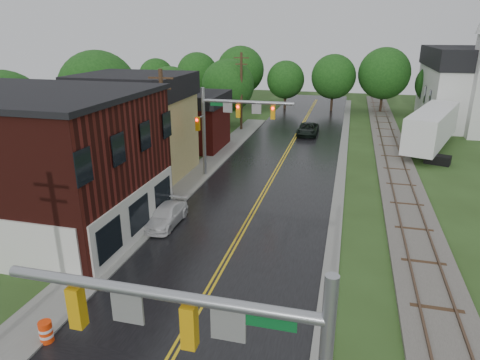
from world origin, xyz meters
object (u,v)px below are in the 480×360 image
at_px(construction_barrel, 46,332).
at_px(utility_pole_c, 241,90).
at_px(tree_left_b, 99,93).
at_px(church, 473,78).
at_px(traffic_signal_near, 224,353).
at_px(utility_pole_b, 164,132).
at_px(pickup_white, 166,215).
at_px(traffic_signal_far, 229,117).
at_px(tree_left_c, 172,95).
at_px(semi_trailer, 432,126).
at_px(tree_left_e, 229,87).
at_px(tree_left_a, 5,117).
at_px(brick_building, 26,162).
at_px(suv_dark, 308,129).

bearing_deg(construction_barrel, utility_pole_c, 92.73).
distance_m(tree_left_b, construction_barrel, 29.16).
height_order(church, traffic_signal_near, church).
xyz_separation_m(utility_pole_b, tree_left_b, (-11.05, 9.90, 1.00)).
bearing_deg(pickup_white, traffic_signal_far, 82.83).
relative_size(traffic_signal_near, utility_pole_b, 0.82).
xyz_separation_m(tree_left_c, semi_trailer, (27.58, 0.07, -2.11)).
bearing_deg(tree_left_e, semi_trailer, -14.72).
relative_size(utility_pole_c, tree_left_b, 0.93).
relative_size(church, utility_pole_b, 2.22).
xyz_separation_m(tree_left_a, tree_left_c, (6.00, 18.00, -0.60)).
xyz_separation_m(tree_left_e, pickup_white, (4.05, -28.65, -4.21)).
xyz_separation_m(brick_building, pickup_white, (7.68, 2.25, -3.55)).
distance_m(pickup_white, semi_trailer, 29.37).
xyz_separation_m(tree_left_a, construction_barrel, (14.85, -15.65, -4.66)).
bearing_deg(traffic_signal_far, traffic_signal_near, -74.48).
relative_size(utility_pole_c, construction_barrel, 9.94).
distance_m(brick_building, suv_dark, 31.70).
xyz_separation_m(traffic_signal_far, suv_dark, (4.70, 16.37, -4.30)).
bearing_deg(church, traffic_signal_near, -107.72).
bearing_deg(traffic_signal_near, tree_left_a, 139.53).
xyz_separation_m(tree_left_b, suv_dark, (19.08, 11.47, -5.05)).
relative_size(utility_pole_b, tree_left_c, 1.18).
bearing_deg(tree_left_b, traffic_signal_far, -18.81).
xyz_separation_m(brick_building, tree_left_c, (-1.36, 24.90, 0.36)).
bearing_deg(utility_pole_b, traffic_signal_near, -62.81).
bearing_deg(utility_pole_b, traffic_signal_far, 56.32).
xyz_separation_m(utility_pole_c, suv_dark, (8.03, -0.63, -4.05)).
height_order(tree_left_a, tree_left_e, tree_left_a).
relative_size(pickup_white, semi_trailer, 0.31).
height_order(traffic_signal_far, tree_left_c, tree_left_c).
height_order(traffic_signal_far, semi_trailer, traffic_signal_far).
bearing_deg(semi_trailer, church, 65.53).
relative_size(brick_building, traffic_signal_far, 1.95).
bearing_deg(pickup_white, construction_barrel, -90.44).
xyz_separation_m(tree_left_c, suv_dark, (15.08, 3.47, -3.84)).
distance_m(suv_dark, construction_barrel, 37.64).
bearing_deg(church, pickup_white, -124.21).
height_order(utility_pole_c, suv_dark, utility_pole_c).
distance_m(utility_pole_c, suv_dark, 9.02).
xyz_separation_m(pickup_white, semi_trailer, (18.53, 22.71, 1.80)).
relative_size(traffic_signal_far, semi_trailer, 0.55).
bearing_deg(semi_trailer, pickup_white, -129.21).
height_order(brick_building, tree_left_b, tree_left_b).
xyz_separation_m(traffic_signal_near, tree_left_b, (-21.32, 29.90, 0.75)).
height_order(traffic_signal_near, pickup_white, traffic_signal_near).
xyz_separation_m(brick_building, tree_left_e, (3.64, 30.90, 0.66)).
bearing_deg(traffic_signal_far, utility_pole_b, -123.68).
bearing_deg(utility_pole_c, pickup_white, -85.72).
bearing_deg(tree_left_b, construction_barrel, -63.39).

